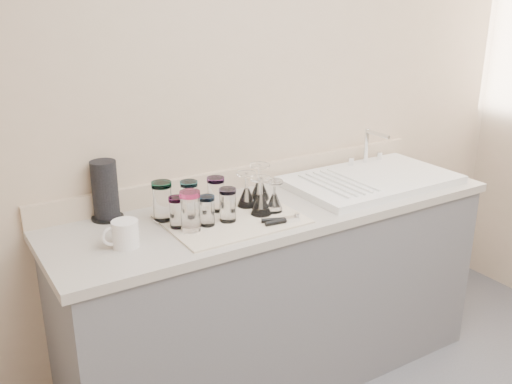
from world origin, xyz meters
TOP-DOWN VIEW (x-y plane):
  - counter_unit at (0.00, 1.20)m, footprint 2.06×0.62m
  - sink_unit at (0.55, 1.20)m, footprint 0.82×0.50m
  - dish_towel at (-0.27, 1.15)m, footprint 0.55×0.42m
  - tumbler_teal at (-0.52, 1.28)m, footprint 0.08×0.08m
  - tumbler_cyan at (-0.40, 1.28)m, footprint 0.07×0.07m
  - tumbler_purple at (-0.28, 1.26)m, footprint 0.07×0.07m
  - tumbler_magenta at (-0.46, 1.12)m, footprint 0.08×0.08m
  - tumbler_blue at (-0.39, 1.13)m, footprint 0.06×0.06m
  - tumbler_lavender at (-0.29, 1.13)m, footprint 0.07×0.07m
  - tumbler_extra at (-0.50, 1.18)m, footprint 0.06×0.06m
  - goblet_back_left at (-0.14, 1.24)m, footprint 0.08×0.08m
  - goblet_back_right at (-0.04, 1.29)m, footprint 0.09×0.09m
  - goblet_front_left at (-0.14, 1.12)m, footprint 0.09×0.09m
  - goblet_front_right at (-0.06, 1.15)m, footprint 0.07×0.07m
  - goblet_extra at (-0.08, 1.12)m, footprint 0.08×0.08m
  - can_opener at (-0.12, 1.00)m, footprint 0.15×0.08m
  - white_mug at (-0.73, 1.13)m, footprint 0.14×0.11m
  - paper_towel_roll at (-0.70, 1.43)m, footprint 0.13×0.13m

SIDE VIEW (x-z plane):
  - counter_unit at x=0.00m, z-range 0.00..0.90m
  - dish_towel at x=-0.27m, z-range 0.90..0.91m
  - can_opener at x=-0.12m, z-range 0.91..0.93m
  - sink_unit at x=0.55m, z-range 0.81..1.03m
  - white_mug at x=-0.73m, z-range 0.90..1.00m
  - goblet_front_right at x=-0.06m, z-range 0.89..1.02m
  - goblet_extra at x=-0.08m, z-range 0.89..1.02m
  - goblet_back_left at x=-0.14m, z-range 0.88..1.03m
  - goblet_front_left at x=-0.14m, z-range 0.88..1.04m
  - goblet_back_right at x=-0.04m, z-range 0.88..1.04m
  - tumbler_blue at x=-0.39m, z-range 0.91..1.03m
  - tumbler_extra at x=-0.50m, z-range 0.91..1.04m
  - tumbler_lavender at x=-0.29m, z-range 0.91..1.05m
  - tumbler_cyan at x=-0.40m, z-range 0.91..1.06m
  - tumbler_purple at x=-0.28m, z-range 0.91..1.06m
  - tumbler_magenta at x=-0.46m, z-range 0.91..1.07m
  - tumbler_teal at x=-0.52m, z-range 0.91..1.07m
  - paper_towel_roll at x=-0.70m, z-range 0.90..1.15m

